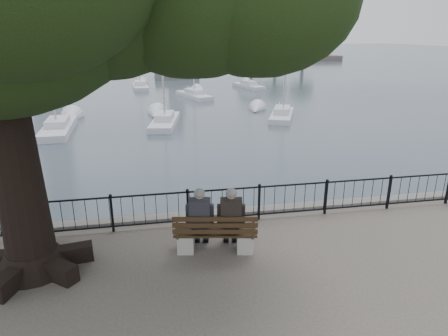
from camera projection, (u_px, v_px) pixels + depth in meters
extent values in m
cube|color=#595751|center=(221.00, 230.00, 11.80)|extent=(200.00, 0.40, 1.20)
plane|color=#2D3A45|center=(154.00, 56.00, 104.98)|extent=(260.00, 260.00, 0.00)
cube|color=black|center=(224.00, 190.00, 10.86)|extent=(22.00, 0.04, 0.04)
cube|color=black|center=(224.00, 217.00, 11.13)|extent=(22.00, 0.04, 0.04)
cube|color=gray|center=(186.00, 242.00, 9.66)|extent=(0.47, 0.56, 0.45)
cube|color=gray|center=(245.00, 242.00, 9.67)|extent=(0.47, 0.56, 0.45)
cube|color=black|center=(215.00, 232.00, 9.58)|extent=(2.05, 0.90, 0.04)
cube|color=black|center=(215.00, 225.00, 9.19)|extent=(1.95, 0.40, 0.44)
cube|color=black|center=(200.00, 227.00, 9.54)|extent=(0.45, 0.40, 0.26)
cube|color=black|center=(200.00, 213.00, 9.30)|extent=(0.52, 0.35, 0.66)
sphere|color=tan|center=(199.00, 194.00, 9.19)|extent=(0.25, 0.25, 0.25)
ellipsoid|color=slate|center=(199.00, 193.00, 9.15)|extent=(0.26, 0.26, 0.22)
cube|color=black|center=(201.00, 235.00, 9.97)|extent=(0.43, 0.54, 0.49)
cube|color=black|center=(231.00, 227.00, 9.55)|extent=(0.45, 0.40, 0.26)
cube|color=black|center=(231.00, 213.00, 9.30)|extent=(0.52, 0.35, 0.66)
sphere|color=tan|center=(231.00, 194.00, 9.19)|extent=(0.25, 0.25, 0.25)
ellipsoid|color=slate|center=(231.00, 193.00, 9.15)|extent=(0.26, 0.26, 0.22)
cube|color=black|center=(231.00, 234.00, 9.97)|extent=(0.43, 0.54, 0.49)
cone|color=black|center=(33.00, 259.00, 8.91)|extent=(1.66, 1.66, 0.49)
cone|color=black|center=(13.00, 143.00, 8.04)|extent=(1.08, 1.08, 5.87)
cube|color=#595751|center=(45.00, 68.00, 63.52)|extent=(9.61, 9.61, 1.40)
cube|color=#595751|center=(176.00, 73.00, 55.83)|extent=(5.88, 5.88, 1.40)
cube|color=gray|center=(175.00, 55.00, 55.04)|extent=(2.16, 2.54, 3.92)
cube|color=#595751|center=(175.00, 39.00, 54.35)|extent=(2.54, 2.93, 0.30)
cube|color=gray|center=(174.00, 32.00, 54.36)|extent=(1.27, 2.16, 1.37)
cube|color=gray|center=(174.00, 27.00, 53.22)|extent=(1.47, 0.98, 1.57)
sphere|color=gray|center=(174.00, 18.00, 52.51)|extent=(1.67, 1.67, 1.67)
cube|color=silver|center=(59.00, 130.00, 25.47)|extent=(1.94, 6.11, 0.67)
cube|color=silver|center=(58.00, 122.00, 25.30)|extent=(1.34, 2.51, 0.50)
cylinder|color=#BDBDBF|center=(46.00, 47.00, 23.51)|extent=(0.13, 0.13, 9.58)
cube|color=silver|center=(165.00, 123.00, 27.33)|extent=(2.45, 5.69, 0.61)
cube|color=silver|center=(165.00, 116.00, 27.17)|extent=(1.49, 2.40, 0.46)
cylinder|color=#BDBDBF|center=(160.00, 23.00, 24.96)|extent=(0.12, 0.12, 12.33)
cube|color=silver|center=(282.00, 117.00, 29.53)|extent=(3.37, 5.44, 0.59)
cube|color=silver|center=(282.00, 110.00, 29.36)|extent=(1.82, 2.40, 0.44)
cylinder|color=#BDBDBF|center=(286.00, 46.00, 27.63)|extent=(0.12, 0.12, 9.43)
cube|color=silver|center=(194.00, 97.00, 38.65)|extent=(3.19, 5.68, 0.61)
cube|color=silver|center=(194.00, 91.00, 38.48)|extent=(1.77, 2.47, 0.46)
cylinder|color=#BDBDBF|center=(193.00, 32.00, 36.45)|extent=(0.12, 0.12, 11.23)
cube|color=silver|center=(249.00, 87.00, 45.33)|extent=(2.86, 5.40, 0.58)
cube|color=silver|center=(249.00, 83.00, 45.17)|extent=(1.62, 2.33, 0.43)
cylinder|color=#BDBDBF|center=(250.00, 43.00, 43.51)|extent=(0.12, 0.12, 8.98)
cube|color=silver|center=(140.00, 88.00, 44.85)|extent=(1.89, 5.59, 0.61)
cube|color=silver|center=(140.00, 83.00, 44.69)|extent=(1.27, 2.31, 0.46)
cylinder|color=#BDBDBF|center=(136.00, 26.00, 42.44)|extent=(0.12, 0.12, 12.50)
cube|color=#49443F|center=(271.00, 58.00, 87.76)|extent=(30.00, 8.00, 1.20)
cylinder|color=black|center=(251.00, 47.00, 84.22)|extent=(0.70, 0.70, 4.00)
ellipsoid|color=black|center=(252.00, 27.00, 82.93)|extent=(5.20, 5.20, 4.16)
cylinder|color=black|center=(276.00, 47.00, 87.13)|extent=(0.70, 0.70, 4.00)
ellipsoid|color=black|center=(277.00, 27.00, 85.83)|extent=(5.20, 5.20, 4.16)
cylinder|color=black|center=(304.00, 47.00, 87.24)|extent=(0.70, 0.70, 4.00)
ellipsoid|color=black|center=(305.00, 27.00, 85.94)|extent=(5.20, 5.20, 4.16)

